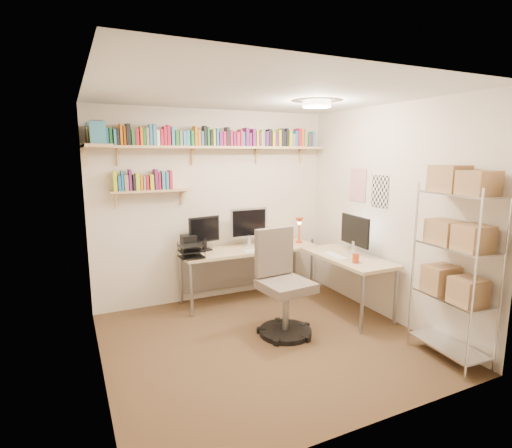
% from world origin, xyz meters
% --- Properties ---
extents(ground, '(3.20, 3.20, 0.00)m').
position_xyz_m(ground, '(0.00, 0.00, 0.00)').
color(ground, '#4B3720').
rests_on(ground, ground).
extents(room_shell, '(3.24, 3.04, 2.52)m').
position_xyz_m(room_shell, '(0.00, 0.00, 1.55)').
color(room_shell, beige).
rests_on(room_shell, ground).
extents(wall_shelves, '(3.12, 1.09, 0.80)m').
position_xyz_m(wall_shelves, '(-0.41, 1.30, 2.03)').
color(wall_shelves, tan).
rests_on(wall_shelves, ground).
extents(corner_desk, '(2.18, 1.81, 1.23)m').
position_xyz_m(corner_desk, '(0.48, 0.95, 0.70)').
color(corner_desk, tan).
rests_on(corner_desk, ground).
extents(office_chair, '(0.60, 0.61, 1.14)m').
position_xyz_m(office_chair, '(0.26, 0.12, 0.48)').
color(office_chair, black).
rests_on(office_chair, ground).
extents(wire_rack, '(0.42, 0.75, 1.84)m').
position_xyz_m(wire_rack, '(1.42, -1.06, 1.17)').
color(wire_rack, silver).
rests_on(wire_rack, ground).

